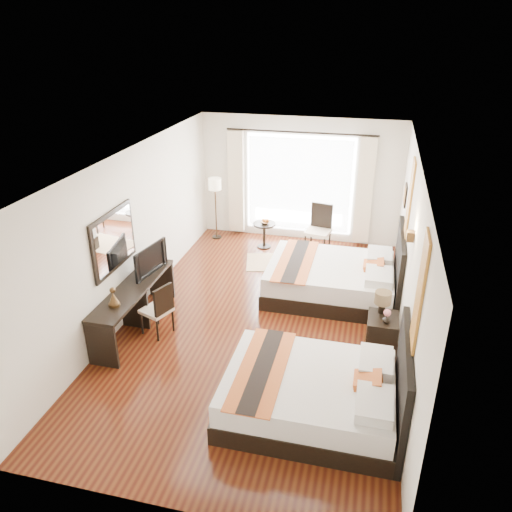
% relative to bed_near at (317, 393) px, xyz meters
% --- Properties ---
extents(floor, '(4.50, 7.50, 0.01)m').
position_rel_bed_near_xyz_m(floor, '(-1.18, 1.99, -0.33)').
color(floor, '#38120A').
rests_on(floor, ground).
extents(ceiling, '(4.50, 7.50, 0.02)m').
position_rel_bed_near_xyz_m(ceiling, '(-1.18, 1.99, 2.46)').
color(ceiling, white).
rests_on(ceiling, wall_headboard).
extents(wall_headboard, '(0.01, 7.50, 2.80)m').
position_rel_bed_near_xyz_m(wall_headboard, '(1.06, 1.99, 1.07)').
color(wall_headboard, silver).
rests_on(wall_headboard, floor).
extents(wall_desk, '(0.01, 7.50, 2.80)m').
position_rel_bed_near_xyz_m(wall_desk, '(-3.43, 1.99, 1.07)').
color(wall_desk, silver).
rests_on(wall_desk, floor).
extents(wall_window, '(4.50, 0.01, 2.80)m').
position_rel_bed_near_xyz_m(wall_window, '(-1.18, 5.73, 1.07)').
color(wall_window, silver).
rests_on(wall_window, floor).
extents(wall_entry, '(4.50, 0.01, 2.80)m').
position_rel_bed_near_xyz_m(wall_entry, '(-1.18, -1.76, 1.07)').
color(wall_entry, silver).
rests_on(wall_entry, floor).
extents(window_glass, '(2.40, 0.02, 2.20)m').
position_rel_bed_near_xyz_m(window_glass, '(-1.18, 5.72, 0.97)').
color(window_glass, white).
rests_on(window_glass, wall_window).
extents(sheer_curtain, '(2.30, 0.02, 2.10)m').
position_rel_bed_near_xyz_m(sheer_curtain, '(-1.18, 5.66, 0.97)').
color(sheer_curtain, white).
rests_on(sheer_curtain, wall_window).
extents(drape_left, '(0.35, 0.14, 2.35)m').
position_rel_bed_near_xyz_m(drape_left, '(-2.63, 5.62, 0.95)').
color(drape_left, beige).
rests_on(drape_left, floor).
extents(drape_right, '(0.35, 0.14, 2.35)m').
position_rel_bed_near_xyz_m(drape_right, '(0.27, 5.62, 0.95)').
color(drape_right, beige).
rests_on(drape_right, floor).
extents(art_panel_near, '(0.03, 0.50, 1.35)m').
position_rel_bed_near_xyz_m(art_panel_near, '(1.05, -0.00, 1.62)').
color(art_panel_near, maroon).
rests_on(art_panel_near, wall_headboard).
extents(art_panel_far, '(0.03, 0.50, 1.35)m').
position_rel_bed_near_xyz_m(art_panel_far, '(1.05, 3.20, 1.62)').
color(art_panel_far, maroon).
rests_on(art_panel_far, wall_headboard).
extents(wall_sconce, '(0.10, 0.14, 0.14)m').
position_rel_bed_near_xyz_m(wall_sconce, '(1.01, 1.68, 1.59)').
color(wall_sconce, '#442F18').
rests_on(wall_sconce, wall_headboard).
extents(mirror_frame, '(0.04, 1.25, 0.95)m').
position_rel_bed_near_xyz_m(mirror_frame, '(-3.40, 1.33, 1.22)').
color(mirror_frame, black).
rests_on(mirror_frame, wall_desk).
extents(mirror_glass, '(0.01, 1.12, 0.82)m').
position_rel_bed_near_xyz_m(mirror_glass, '(-3.38, 1.33, 1.22)').
color(mirror_glass, white).
rests_on(mirror_glass, mirror_frame).
extents(bed_near, '(2.25, 1.75, 1.27)m').
position_rel_bed_near_xyz_m(bed_near, '(0.00, 0.00, 0.00)').
color(bed_near, black).
rests_on(bed_near, floor).
extents(bed_far, '(2.37, 1.85, 1.34)m').
position_rel_bed_near_xyz_m(bed_far, '(-0.06, 3.20, 0.02)').
color(bed_far, black).
rests_on(bed_far, floor).
extents(nightstand, '(0.46, 0.57, 0.55)m').
position_rel_bed_near_xyz_m(nightstand, '(0.79, 1.68, -0.05)').
color(nightstand, black).
rests_on(nightstand, floor).
extents(table_lamp, '(0.26, 0.26, 0.40)m').
position_rel_bed_near_xyz_m(table_lamp, '(0.75, 1.83, 0.45)').
color(table_lamp, black).
rests_on(table_lamp, nightstand).
extents(vase, '(0.13, 0.13, 0.12)m').
position_rel_bed_near_xyz_m(vase, '(0.83, 1.55, 0.23)').
color(vase, black).
rests_on(vase, nightstand).
extents(console_desk, '(0.50, 2.20, 0.76)m').
position_rel_bed_near_xyz_m(console_desk, '(-3.17, 1.33, 0.05)').
color(console_desk, black).
rests_on(console_desk, floor).
extents(television, '(0.27, 0.88, 0.50)m').
position_rel_bed_near_xyz_m(television, '(-3.15, 1.88, 0.68)').
color(television, black).
rests_on(television, console_desk).
extents(bronze_figurine, '(0.20, 0.20, 0.27)m').
position_rel_bed_near_xyz_m(bronze_figurine, '(-3.17, 0.73, 0.56)').
color(bronze_figurine, '#442F18').
rests_on(bronze_figurine, console_desk).
extents(desk_chair, '(0.54, 0.54, 0.90)m').
position_rel_bed_near_xyz_m(desk_chair, '(-2.74, 1.25, -0.05)').
color(desk_chair, '#C6AF98').
rests_on(desk_chair, floor).
extents(floor_lamp, '(0.29, 0.29, 1.44)m').
position_rel_bed_near_xyz_m(floor_lamp, '(-3.03, 5.26, 0.88)').
color(floor_lamp, black).
rests_on(floor_lamp, floor).
extents(side_table, '(0.50, 0.50, 0.58)m').
position_rel_bed_near_xyz_m(side_table, '(-1.83, 5.00, -0.04)').
color(side_table, black).
rests_on(side_table, floor).
extents(fruit_bowl, '(0.23, 0.23, 0.05)m').
position_rel_bed_near_xyz_m(fruit_bowl, '(-1.80, 4.98, 0.27)').
color(fruit_bowl, '#4C381B').
rests_on(fruit_bowl, side_table).
extents(window_chair, '(0.58, 0.58, 1.08)m').
position_rel_bed_near_xyz_m(window_chair, '(-0.62, 4.99, 0.00)').
color(window_chair, '#C6AF98').
rests_on(window_chair, floor).
extents(jute_rug, '(1.45, 1.14, 0.01)m').
position_rel_bed_near_xyz_m(jute_rug, '(-1.38, 4.28, -0.32)').
color(jute_rug, tan).
rests_on(jute_rug, floor).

